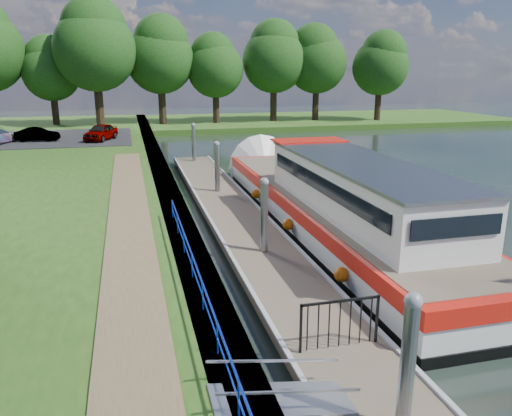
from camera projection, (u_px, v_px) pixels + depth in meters
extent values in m
cube|color=#473D2D|center=(171.00, 207.00, 22.42)|extent=(1.10, 90.00, 0.78)
cube|color=#264814|center=(265.00, 121.00, 60.46)|extent=(60.00, 18.00, 0.60)
cube|color=brown|center=(131.00, 257.00, 15.34)|extent=(1.60, 40.00, 0.05)
cube|color=black|center=(45.00, 138.00, 41.77)|extent=(14.00, 12.00, 0.06)
cube|color=#0C2DBF|center=(209.00, 301.00, 10.88)|extent=(0.04, 18.00, 0.04)
cube|color=#0C2DBF|center=(209.00, 316.00, 10.98)|extent=(0.03, 18.00, 0.03)
cylinder|color=#0C2DBF|center=(239.00, 399.00, 8.17)|extent=(0.04, 0.04, 0.72)
cylinder|color=#0C2DBF|center=(217.00, 338.00, 10.04)|extent=(0.04, 0.04, 0.72)
cylinder|color=#0C2DBF|center=(203.00, 296.00, 11.91)|extent=(0.04, 0.04, 0.72)
cylinder|color=#0C2DBF|center=(192.00, 265.00, 13.78)|extent=(0.04, 0.04, 0.72)
cylinder|color=#0C2DBF|center=(184.00, 242.00, 15.64)|extent=(0.04, 0.04, 0.72)
cylinder|color=#0C2DBF|center=(177.00, 224.00, 17.51)|extent=(0.04, 0.04, 0.72)
cylinder|color=#0C2DBF|center=(172.00, 209.00, 19.38)|extent=(0.04, 0.04, 0.72)
cube|color=brown|center=(236.00, 218.00, 21.20)|extent=(2.50, 30.00, 0.24)
cube|color=#9EA0A3|center=(362.00, 393.00, 10.05)|extent=(2.30, 5.00, 0.30)
cube|color=#9EA0A3|center=(260.00, 255.00, 17.52)|extent=(2.30, 5.00, 0.30)
cube|color=#9EA0A3|center=(220.00, 200.00, 24.99)|extent=(2.30, 5.00, 0.30)
cube|color=#9EA0A3|center=(197.00, 170.00, 32.46)|extent=(2.30, 5.00, 0.30)
cube|color=#9EA0A3|center=(263.00, 212.00, 21.44)|extent=(0.12, 30.00, 0.06)
cube|color=#9EA0A3|center=(208.00, 216.00, 20.87)|extent=(0.12, 30.00, 0.06)
cylinder|color=gray|center=(405.00, 393.00, 8.37)|extent=(0.26, 0.26, 3.40)
sphere|color=gray|center=(413.00, 301.00, 7.92)|extent=(0.30, 0.30, 0.30)
cylinder|color=gray|center=(264.00, 231.00, 16.78)|extent=(0.26, 0.26, 3.40)
sphere|color=gray|center=(264.00, 182.00, 16.32)|extent=(0.30, 0.30, 0.30)
cylinder|color=gray|center=(217.00, 177.00, 25.18)|extent=(0.26, 0.26, 3.40)
sphere|color=gray|center=(217.00, 144.00, 24.72)|extent=(0.30, 0.30, 0.30)
cylinder|color=gray|center=(194.00, 151.00, 33.58)|extent=(0.26, 0.26, 3.40)
sphere|color=gray|center=(193.00, 125.00, 33.12)|extent=(0.30, 0.30, 0.30)
cube|color=#A5A8AD|center=(282.00, 400.00, 9.00)|extent=(2.58, 1.00, 0.43)
cube|color=#A5A8AD|center=(290.00, 392.00, 8.42)|extent=(2.58, 0.04, 0.41)
cube|color=#A5A8AD|center=(274.00, 361.00, 9.31)|extent=(2.58, 0.04, 0.41)
cube|color=black|center=(301.00, 329.00, 10.71)|extent=(0.05, 0.05, 1.15)
cube|color=black|center=(377.00, 319.00, 11.14)|extent=(0.05, 0.05, 1.15)
cube|color=black|center=(341.00, 301.00, 10.78)|extent=(1.85, 0.05, 0.05)
cube|color=black|center=(307.00, 328.00, 10.75)|extent=(0.02, 0.02, 1.10)
cube|color=black|center=(318.00, 326.00, 10.81)|extent=(0.02, 0.02, 1.10)
cube|color=black|center=(329.00, 325.00, 10.87)|extent=(0.02, 0.02, 1.10)
cube|color=black|center=(340.00, 324.00, 10.93)|extent=(0.02, 0.02, 1.10)
cube|color=black|center=(350.00, 322.00, 10.99)|extent=(0.02, 0.02, 1.10)
cube|color=black|center=(361.00, 321.00, 11.05)|extent=(0.02, 0.02, 1.10)
cube|color=black|center=(371.00, 319.00, 11.11)|extent=(0.02, 0.02, 1.10)
cube|color=black|center=(329.00, 228.00, 20.65)|extent=(4.00, 20.00, 0.55)
cube|color=silver|center=(330.00, 214.00, 20.49)|extent=(3.96, 19.90, 0.65)
cube|color=red|center=(330.00, 201.00, 20.34)|extent=(4.04, 20.00, 0.48)
cube|color=brown|center=(331.00, 195.00, 20.28)|extent=(3.68, 19.20, 0.04)
cone|color=silver|center=(264.00, 169.00, 30.22)|extent=(4.00, 1.50, 4.00)
cube|color=silver|center=(359.00, 188.00, 17.71)|extent=(3.00, 11.00, 1.75)
cube|color=gray|center=(360.00, 162.00, 17.46)|extent=(3.10, 11.20, 0.10)
cube|color=black|center=(319.00, 183.00, 17.28)|extent=(0.04, 10.00, 0.55)
cube|color=black|center=(398.00, 179.00, 18.00)|extent=(0.04, 10.00, 0.55)
cube|color=black|center=(306.00, 156.00, 22.82)|extent=(2.60, 0.04, 0.55)
cube|color=black|center=(457.00, 227.00, 12.46)|extent=(2.60, 0.04, 0.55)
cube|color=red|center=(309.00, 140.00, 22.29)|extent=(3.20, 1.60, 0.06)
sphere|color=#D45F0B|center=(342.00, 275.00, 14.38)|extent=(0.44, 0.44, 0.44)
sphere|color=#D45F0B|center=(288.00, 224.00, 19.04)|extent=(0.44, 0.44, 0.44)
sphere|color=#D45F0B|center=(256.00, 194.00, 23.71)|extent=(0.44, 0.44, 0.44)
imported|color=#594C47|center=(401.00, 233.00, 12.80)|extent=(0.64, 0.74, 1.72)
cylinder|color=#332316|center=(55.00, 111.00, 52.37)|extent=(0.70, 0.70, 3.10)
sphere|color=#153810|center=(51.00, 72.00, 51.31)|extent=(5.85, 5.85, 5.85)
sphere|color=#153810|center=(48.00, 57.00, 51.03)|extent=(4.65, 4.65, 4.65)
cylinder|color=#332316|center=(99.00, 106.00, 50.97)|extent=(0.84, 0.84, 4.29)
sphere|color=#153810|center=(95.00, 50.00, 49.50)|extent=(8.10, 8.10, 8.10)
sphere|color=#153810|center=(94.00, 29.00, 49.11)|extent=(6.44, 6.44, 6.44)
cylinder|color=#332316|center=(162.00, 106.00, 54.44)|extent=(0.79, 0.79, 3.83)
sphere|color=#153810|center=(160.00, 59.00, 53.13)|extent=(7.24, 7.24, 7.24)
sphere|color=#153810|center=(161.00, 41.00, 52.48)|extent=(5.75, 5.75, 5.75)
cylinder|color=#332316|center=(216.00, 108.00, 55.68)|extent=(0.72, 0.72, 3.26)
sphere|color=#153810|center=(215.00, 69.00, 54.56)|extent=(6.16, 6.16, 6.16)
sphere|color=#153810|center=(213.00, 55.00, 54.34)|extent=(4.89, 4.89, 4.89)
cylinder|color=#332316|center=(273.00, 104.00, 57.49)|extent=(0.78, 0.78, 3.77)
sphere|color=#153810|center=(274.00, 61.00, 56.20)|extent=(7.13, 7.13, 7.13)
sphere|color=#153810|center=(274.00, 44.00, 55.98)|extent=(5.66, 5.66, 5.66)
cylinder|color=#332316|center=(315.00, 104.00, 58.76)|extent=(0.77, 0.77, 3.65)
sphere|color=#153810|center=(317.00, 63.00, 57.51)|extent=(6.89, 6.89, 6.89)
sphere|color=#153810|center=(314.00, 47.00, 56.98)|extent=(5.47, 5.47, 5.47)
cylinder|color=#332316|center=(378.00, 105.00, 58.74)|extent=(0.74, 0.74, 3.41)
sphere|color=#153810|center=(380.00, 67.00, 57.57)|extent=(6.43, 6.43, 6.43)
sphere|color=#153810|center=(384.00, 52.00, 56.99)|extent=(5.11, 5.11, 5.11)
imported|color=#999999|center=(101.00, 132.00, 40.30)|extent=(2.93, 4.18, 1.32)
imported|color=#999999|center=(37.00, 134.00, 39.76)|extent=(3.42, 1.55, 1.09)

